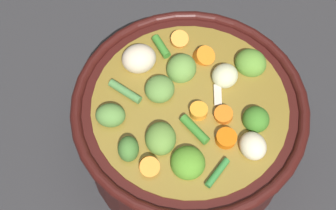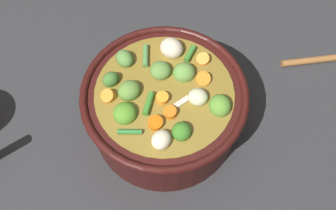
% 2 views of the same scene
% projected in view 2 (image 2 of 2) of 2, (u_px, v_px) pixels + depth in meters
% --- Properties ---
extents(ground_plane, '(1.10, 1.10, 0.00)m').
position_uv_depth(ground_plane, '(165.00, 123.00, 0.73)').
color(ground_plane, '#2D2D30').
extents(cooking_pot, '(0.29, 0.29, 0.14)m').
position_uv_depth(cooking_pot, '(165.00, 107.00, 0.67)').
color(cooking_pot, '#38110F').
rests_on(cooking_pot, ground_plane).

